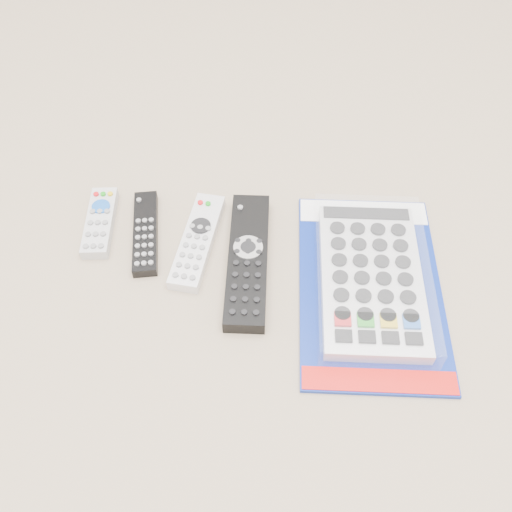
# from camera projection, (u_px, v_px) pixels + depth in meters

# --- Properties ---
(remote_small_grey) EXTENTS (0.06, 0.14, 0.02)m
(remote_small_grey) POSITION_uv_depth(u_px,v_px,m) (100.00, 222.00, 0.92)
(remote_small_grey) COLOR #AFAFB1
(remote_small_grey) RESTS_ON ground
(remote_slim_black) EXTENTS (0.07, 0.17, 0.02)m
(remote_slim_black) POSITION_uv_depth(u_px,v_px,m) (145.00, 233.00, 0.91)
(remote_slim_black) COLOR black
(remote_slim_black) RESTS_ON ground
(remote_silver_dvd) EXTENTS (0.06, 0.19, 0.02)m
(remote_silver_dvd) POSITION_uv_depth(u_px,v_px,m) (197.00, 241.00, 0.90)
(remote_silver_dvd) COLOR silver
(remote_silver_dvd) RESTS_ON ground
(remote_large_black) EXTENTS (0.07, 0.25, 0.03)m
(remote_large_black) POSITION_uv_depth(u_px,v_px,m) (248.00, 260.00, 0.87)
(remote_large_black) COLOR black
(remote_large_black) RESTS_ON ground
(jumbo_remote_packaged) EXTENTS (0.23, 0.36, 0.05)m
(jumbo_remote_packaged) POSITION_uv_depth(u_px,v_px,m) (371.00, 277.00, 0.84)
(jumbo_remote_packaged) COLOR navy
(jumbo_remote_packaged) RESTS_ON ground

